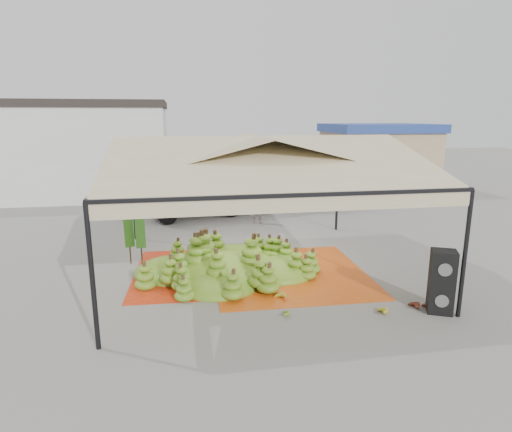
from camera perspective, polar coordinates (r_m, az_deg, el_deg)
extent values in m
plane|color=slate|center=(13.21, 0.30, -7.00)|extent=(90.00, 90.00, 0.00)
cylinder|color=black|center=(8.91, -21.00, -7.76)|extent=(0.10, 0.10, 3.00)
cylinder|color=black|center=(10.75, 26.09, -4.71)|extent=(0.10, 0.10, 3.00)
cylinder|color=black|center=(16.57, -16.04, 2.03)|extent=(0.10, 0.10, 3.00)
cylinder|color=black|center=(17.62, 10.81, 2.95)|extent=(0.10, 0.10, 3.00)
pyramid|color=#C6B68C|center=(12.44, 0.31, 8.31)|extent=(8.00, 8.00, 1.00)
cube|color=black|center=(12.50, 0.31, 6.03)|extent=(8.00, 8.00, 0.08)
cube|color=#C6B68C|center=(12.52, 0.31, 5.21)|extent=(8.00, 8.00, 0.36)
cube|color=silver|center=(27.39, -26.79, 7.46)|extent=(14.00, 6.00, 5.00)
cube|color=black|center=(27.32, -27.39, 13.08)|extent=(14.30, 6.30, 0.40)
cube|color=tan|center=(28.15, 15.83, 7.04)|extent=(6.00, 5.00, 3.60)
cube|color=navy|center=(28.02, 16.09, 11.21)|extent=(6.30, 5.30, 0.50)
cube|color=red|center=(13.04, -5.90, -7.30)|extent=(4.76, 4.55, 0.01)
cube|color=#D44D14|center=(12.86, 4.46, -7.57)|extent=(4.57, 4.79, 0.01)
ellipsoid|color=#4E7217|center=(12.65, -3.67, -5.09)|extent=(6.61, 5.92, 1.19)
ellipsoid|color=gold|center=(10.69, 16.15, -11.92)|extent=(0.51, 0.43, 0.22)
ellipsoid|color=gold|center=(11.06, 3.09, -10.55)|extent=(0.60, 0.59, 0.21)
ellipsoid|color=#541C13|center=(11.26, 21.48, -11.00)|extent=(0.57, 0.50, 0.23)
ellipsoid|color=#521A12|center=(11.21, 20.00, -10.99)|extent=(0.53, 0.44, 0.23)
ellipsoid|color=#4B7117|center=(10.25, 3.66, -12.68)|extent=(0.45, 0.40, 0.17)
ellipsoid|color=#43851B|center=(11.31, -0.73, 3.33)|extent=(0.24, 0.24, 0.20)
ellipsoid|color=#43851B|center=(11.64, 6.59, 3.53)|extent=(0.24, 0.24, 0.20)
ellipsoid|color=#43851B|center=(12.16, 13.39, 3.66)|extent=(0.24, 0.24, 0.20)
ellipsoid|color=#43851B|center=(12.83, 19.56, 3.74)|extent=(0.24, 0.24, 0.20)
cube|color=black|center=(11.18, 23.34, -9.87)|extent=(0.70, 0.67, 0.76)
cube|color=black|center=(10.91, 23.70, -6.16)|extent=(0.70, 0.67, 0.76)
imported|color=gray|center=(18.54, 0.11, 1.27)|extent=(0.57, 0.41, 1.47)
cube|color=#483518|center=(20.06, -7.93, 2.80)|extent=(5.16, 3.51, 0.11)
cube|color=silver|center=(21.29, -0.02, 3.78)|extent=(2.25, 2.50, 2.17)
cylinder|color=black|center=(18.78, -11.76, 0.17)|extent=(0.90, 0.53, 0.85)
cylinder|color=black|center=(20.56, -13.25, 1.22)|extent=(0.90, 0.53, 0.85)
cylinder|color=black|center=(19.80, -3.34, 1.10)|extent=(0.90, 0.53, 0.85)
cylinder|color=black|center=(21.50, -5.44, 2.02)|extent=(0.90, 0.53, 0.85)
cylinder|color=black|center=(20.50, 0.75, 1.54)|extent=(0.90, 0.53, 0.85)
cylinder|color=black|center=(22.15, -1.60, 2.40)|extent=(0.90, 0.53, 0.85)
ellipsoid|color=#3E801A|center=(19.98, -7.98, 4.13)|extent=(4.12, 2.77, 0.66)
cube|color=#C5CA16|center=(20.09, -6.74, 5.31)|extent=(2.38, 2.37, 0.24)
cube|color=#51361B|center=(23.05, 9.28, 4.13)|extent=(5.27, 3.71, 0.12)
cube|color=silver|center=(25.14, 14.94, 4.83)|extent=(2.34, 2.58, 2.21)
cylinder|color=black|center=(21.35, 7.23, 1.92)|extent=(0.91, 0.56, 0.87)
cylinder|color=black|center=(22.88, 4.33, 2.74)|extent=(0.91, 0.56, 0.87)
cylinder|color=black|center=(23.31, 13.30, 2.61)|extent=(0.91, 0.56, 0.87)
cylinder|color=black|center=(24.72, 10.26, 3.34)|extent=(0.91, 0.56, 0.87)
cylinder|color=black|center=(24.44, 16.11, 2.93)|extent=(0.91, 0.56, 0.87)
cylinder|color=black|center=(25.79, 13.05, 3.62)|extent=(0.91, 0.56, 0.87)
ellipsoid|color=#437418|center=(22.98, 9.33, 5.32)|extent=(4.21, 2.93, 0.67)
cube|color=gold|center=(23.24, 10.29, 6.32)|extent=(2.46, 2.45, 0.24)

